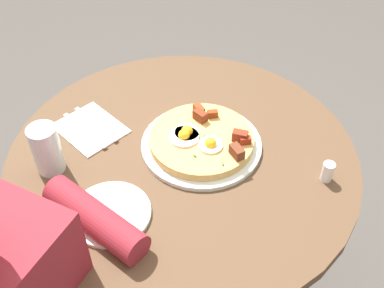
# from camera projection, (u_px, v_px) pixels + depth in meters

# --- Properties ---
(dining_table) EXTENTS (0.88, 0.88, 0.76)m
(dining_table) POSITION_uv_depth(u_px,v_px,m) (183.00, 199.00, 1.30)
(dining_table) COLOR brown
(dining_table) RESTS_ON ground_plane
(pizza_plate) EXTENTS (0.30, 0.30, 0.01)m
(pizza_plate) POSITION_uv_depth(u_px,v_px,m) (201.00, 144.00, 1.19)
(pizza_plate) COLOR silver
(pizza_plate) RESTS_ON dining_table
(breakfast_pizza) EXTENTS (0.26, 0.26, 0.05)m
(breakfast_pizza) POSITION_uv_depth(u_px,v_px,m) (202.00, 139.00, 1.17)
(breakfast_pizza) COLOR tan
(breakfast_pizza) RESTS_ON pizza_plate
(bread_plate) EXTENTS (0.18, 0.18, 0.01)m
(bread_plate) POSITION_uv_depth(u_px,v_px,m) (111.00, 213.00, 1.03)
(bread_plate) COLOR silver
(bread_plate) RESTS_ON dining_table
(napkin) EXTENTS (0.19, 0.21, 0.00)m
(napkin) POSITION_uv_depth(u_px,v_px,m) (90.00, 128.00, 1.24)
(napkin) COLOR white
(napkin) RESTS_ON dining_table
(fork) EXTENTS (0.07, 0.17, 0.00)m
(fork) POSITION_uv_depth(u_px,v_px,m) (96.00, 124.00, 1.24)
(fork) COLOR silver
(fork) RESTS_ON napkin
(knife) EXTENTS (0.07, 0.17, 0.00)m
(knife) POSITION_uv_depth(u_px,v_px,m) (85.00, 130.00, 1.22)
(knife) COLOR silver
(knife) RESTS_ON napkin
(water_glass) EXTENTS (0.07, 0.07, 0.13)m
(water_glass) POSITION_uv_depth(u_px,v_px,m) (47.00, 149.00, 1.09)
(water_glass) COLOR silver
(water_glass) RESTS_ON dining_table
(salt_shaker) EXTENTS (0.03, 0.03, 0.05)m
(salt_shaker) POSITION_uv_depth(u_px,v_px,m) (328.00, 172.00, 1.09)
(salt_shaker) COLOR white
(salt_shaker) RESTS_ON dining_table
(pepper_shaker) EXTENTS (0.03, 0.03, 0.05)m
(pepper_shaker) POSITION_uv_depth(u_px,v_px,m) (46.00, 245.00, 0.95)
(pepper_shaker) COLOR #3F3833
(pepper_shaker) RESTS_ON dining_table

